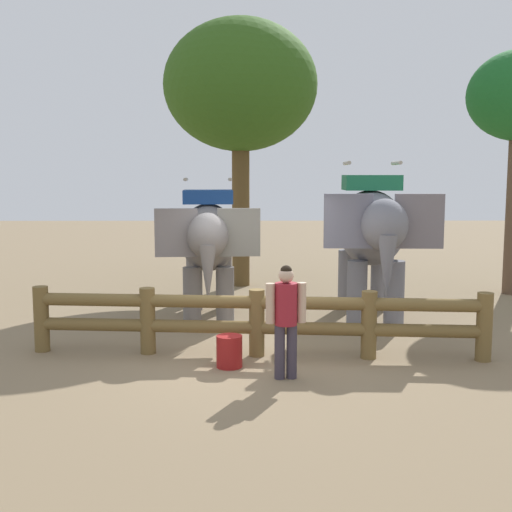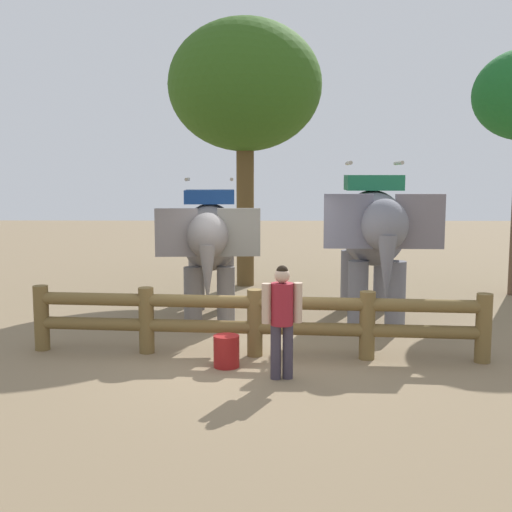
% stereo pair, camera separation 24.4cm
% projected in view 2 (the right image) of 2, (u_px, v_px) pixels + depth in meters
% --- Properties ---
extents(ground_plane, '(60.00, 60.00, 0.00)m').
position_uv_depth(ground_plane, '(255.00, 359.00, 9.95)').
color(ground_plane, '#816C4F').
extents(log_fence, '(7.12, 0.86, 1.05)m').
position_uv_depth(log_fence, '(255.00, 318.00, 10.06)').
color(log_fence, brown).
rests_on(log_fence, ground).
extents(elephant_near_left, '(1.83, 3.21, 2.75)m').
position_uv_depth(elephant_near_left, '(210.00, 241.00, 12.47)').
color(elephant_near_left, slate).
rests_on(elephant_near_left, ground).
extents(elephant_center, '(2.04, 3.57, 3.07)m').
position_uv_depth(elephant_center, '(374.00, 232.00, 12.37)').
color(elephant_center, slate).
rests_on(elephant_center, ground).
extents(tourist_woman_in_black, '(0.56, 0.34, 1.59)m').
position_uv_depth(tourist_woman_in_black, '(282.00, 314.00, 8.89)').
color(tourist_woman_in_black, '#38313E').
rests_on(tourist_woman_in_black, ground).
extents(tree_back_center, '(3.79, 3.79, 6.61)m').
position_uv_depth(tree_back_center, '(245.00, 87.00, 15.97)').
color(tree_back_center, brown).
rests_on(tree_back_center, ground).
extents(feed_bucket, '(0.38, 0.38, 0.47)m').
position_uv_depth(feed_bucket, '(226.00, 351.00, 9.52)').
color(feed_bucket, maroon).
rests_on(feed_bucket, ground).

